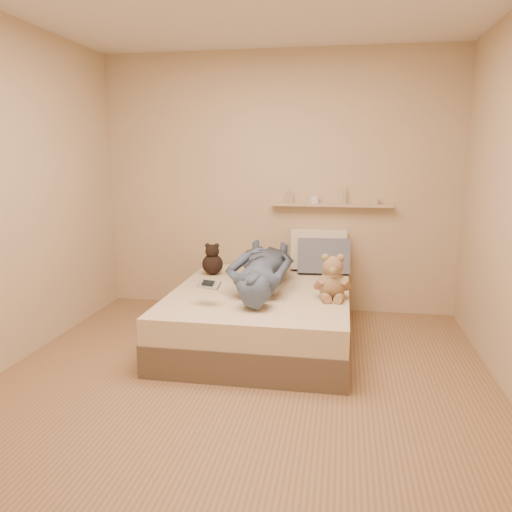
% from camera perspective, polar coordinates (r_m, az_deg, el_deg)
% --- Properties ---
extents(room, '(3.80, 3.80, 3.80)m').
position_cam_1_polar(room, '(3.25, -1.99, 6.39)').
color(room, '#91704B').
rests_on(room, ground).
extents(bed, '(1.50, 1.90, 0.45)m').
position_cam_1_polar(bed, '(4.38, 0.64, -6.69)').
color(bed, brown).
rests_on(bed, floor).
extents(game_console, '(0.20, 0.12, 0.06)m').
position_cam_1_polar(game_console, '(3.84, -5.45, -3.26)').
color(game_console, '#B5B8BC').
rests_on(game_console, bed).
extents(teddy_bear, '(0.31, 0.30, 0.37)m').
position_cam_1_polar(teddy_bear, '(4.04, 8.71, -2.76)').
color(teddy_bear, '#A17D58').
rests_on(teddy_bear, bed).
extents(dark_plush, '(0.20, 0.20, 0.31)m').
position_cam_1_polar(dark_plush, '(4.83, -5.00, -0.56)').
color(dark_plush, black).
rests_on(dark_plush, bed).
extents(pillow_cream, '(0.56, 0.27, 0.43)m').
position_cam_1_polar(pillow_cream, '(5.03, 7.18, 0.64)').
color(pillow_cream, beige).
rests_on(pillow_cream, bed).
extents(pillow_grey, '(0.52, 0.26, 0.36)m').
position_cam_1_polar(pillow_grey, '(4.89, 7.74, -0.03)').
color(pillow_grey, slate).
rests_on(pillow_grey, bed).
extents(person, '(0.65, 1.56, 0.37)m').
position_cam_1_polar(person, '(4.34, 0.60, -1.23)').
color(person, '#404D65').
rests_on(person, bed).
extents(wall_shelf, '(1.20, 0.12, 0.03)m').
position_cam_1_polar(wall_shelf, '(5.04, 8.57, 5.80)').
color(wall_shelf, tan).
rests_on(wall_shelf, wall_back).
extents(shelf_bottles, '(0.93, 0.09, 0.16)m').
position_cam_1_polar(shelf_bottles, '(5.03, 7.25, 6.60)').
color(shelf_bottles, silver).
rests_on(shelf_bottles, wall_shelf).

